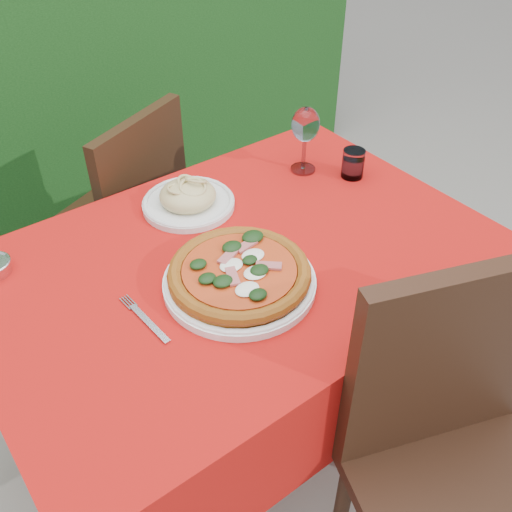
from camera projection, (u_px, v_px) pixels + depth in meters
ground at (242, 429)px, 1.88m from camera, size 60.00×60.00×0.00m
hedge at (8, 23)px, 2.25m from camera, size 3.20×0.55×1.78m
dining_table at (239, 299)px, 1.50m from camera, size 1.26×0.86×0.75m
chair_near at (459, 455)px, 1.19m from camera, size 0.57×0.57×0.99m
chair_far at (127, 214)px, 1.95m from camera, size 0.53×0.53×0.89m
pizza_plate at (239, 276)px, 1.30m from camera, size 0.35×0.35×0.07m
pasta_plate at (188, 199)px, 1.55m from camera, size 0.25×0.25×0.07m
water_glass at (353, 165)px, 1.67m from camera, size 0.06×0.06×0.09m
wine_glass at (305, 127)px, 1.63m from camera, size 0.08×0.08×0.20m
fork at (149, 324)px, 1.22m from camera, size 0.04×0.19×0.01m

